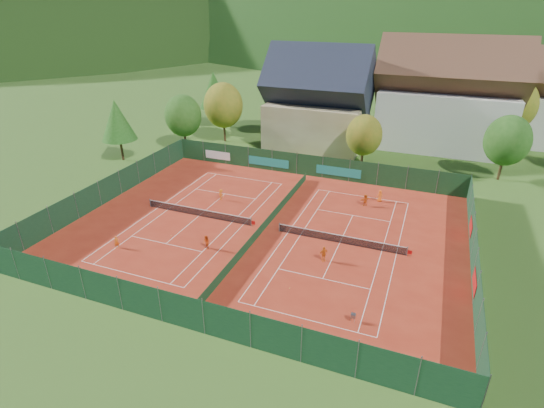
{
  "coord_description": "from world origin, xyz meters",
  "views": [
    {
      "loc": [
        14.9,
        -36.12,
        21.8
      ],
      "look_at": [
        0.0,
        2.0,
        2.0
      ],
      "focal_mm": 28.0,
      "sensor_mm": 36.0,
      "label": 1
    }
  ],
  "objects_px": {
    "hotel_block_b": "(538,103)",
    "player_right_far_b": "(365,200)",
    "player_left_near": "(117,242)",
    "player_right_far_a": "(380,196)",
    "chalet": "(318,104)",
    "hotel_block_a": "(446,101)",
    "ball_hopper": "(353,316)",
    "player_right_near": "(324,254)",
    "player_left_mid": "(206,242)",
    "player_left_far": "(221,195)"
  },
  "relations": [
    {
      "from": "player_left_near",
      "to": "player_right_far_a",
      "type": "height_order",
      "value": "player_right_far_a"
    },
    {
      "from": "player_right_near",
      "to": "player_right_far_a",
      "type": "relative_size",
      "value": 1.06
    },
    {
      "from": "hotel_block_a",
      "to": "player_left_far",
      "type": "height_order",
      "value": "hotel_block_a"
    },
    {
      "from": "ball_hopper",
      "to": "player_right_far_b",
      "type": "bearing_deg",
      "value": 97.68
    },
    {
      "from": "chalet",
      "to": "hotel_block_b",
      "type": "xyz_separation_m",
      "value": [
        33.0,
        14.0,
        -0.01
      ]
    },
    {
      "from": "hotel_block_a",
      "to": "player_right_near",
      "type": "bearing_deg",
      "value": -102.35
    },
    {
      "from": "hotel_block_b",
      "to": "player_right_near",
      "type": "bearing_deg",
      "value": -115.45
    },
    {
      "from": "chalet",
      "to": "ball_hopper",
      "type": "height_order",
      "value": "chalet"
    },
    {
      "from": "player_left_mid",
      "to": "player_left_far",
      "type": "relative_size",
      "value": 1.08
    },
    {
      "from": "chalet",
      "to": "player_left_mid",
      "type": "xyz_separation_m",
      "value": [
        -0.76,
        -35.77,
        -5.89
      ]
    },
    {
      "from": "ball_hopper",
      "to": "player_right_far_a",
      "type": "xyz_separation_m",
      "value": [
        -1.31,
        22.01,
        0.17
      ]
    },
    {
      "from": "hotel_block_b",
      "to": "player_right_far_b",
      "type": "distance_m",
      "value": 40.99
    },
    {
      "from": "player_left_near",
      "to": "player_right_far_a",
      "type": "xyz_separation_m",
      "value": [
        22.16,
        19.91,
        0.09
      ]
    },
    {
      "from": "hotel_block_a",
      "to": "player_right_far_b",
      "type": "height_order",
      "value": "hotel_block_a"
    },
    {
      "from": "player_right_near",
      "to": "player_right_far_b",
      "type": "xyz_separation_m",
      "value": [
        1.47,
        13.11,
        -0.05
      ]
    },
    {
      "from": "chalet",
      "to": "player_right_far_b",
      "type": "relative_size",
      "value": 11.36
    },
    {
      "from": "chalet",
      "to": "hotel_block_a",
      "type": "distance_m",
      "value": 19.94
    },
    {
      "from": "player_left_near",
      "to": "player_right_far_b",
      "type": "distance_m",
      "value": 27.57
    },
    {
      "from": "player_left_near",
      "to": "player_left_mid",
      "type": "bearing_deg",
      "value": -23.11
    },
    {
      "from": "chalet",
      "to": "player_right_far_b",
      "type": "distance_m",
      "value": 24.43
    },
    {
      "from": "chalet",
      "to": "player_left_near",
      "type": "bearing_deg",
      "value": -103.03
    },
    {
      "from": "chalet",
      "to": "player_right_far_a",
      "type": "distance_m",
      "value": 23.73
    },
    {
      "from": "player_right_near",
      "to": "player_right_far_b",
      "type": "bearing_deg",
      "value": 37.52
    },
    {
      "from": "player_right_far_a",
      "to": "player_right_far_b",
      "type": "height_order",
      "value": "player_right_far_a"
    },
    {
      "from": "hotel_block_a",
      "to": "player_left_mid",
      "type": "bearing_deg",
      "value": -115.31
    },
    {
      "from": "ball_hopper",
      "to": "player_right_far_a",
      "type": "relative_size",
      "value": 0.55
    },
    {
      "from": "player_left_far",
      "to": "player_right_far_b",
      "type": "xyz_separation_m",
      "value": [
        16.41,
        4.71,
        0.03
      ]
    },
    {
      "from": "chalet",
      "to": "player_right_near",
      "type": "distance_m",
      "value": 35.7
    },
    {
      "from": "hotel_block_b",
      "to": "ball_hopper",
      "type": "bearing_deg",
      "value": -108.64
    },
    {
      "from": "player_right_far_b",
      "to": "hotel_block_b",
      "type": "bearing_deg",
      "value": -164.85
    },
    {
      "from": "player_right_near",
      "to": "player_right_far_b",
      "type": "relative_size",
      "value": 1.08
    },
    {
      "from": "chalet",
      "to": "player_right_far_a",
      "type": "height_order",
      "value": "chalet"
    },
    {
      "from": "player_right_far_a",
      "to": "player_left_mid",
      "type": "bearing_deg",
      "value": 25.54
    },
    {
      "from": "hotel_block_a",
      "to": "ball_hopper",
      "type": "height_order",
      "value": "hotel_block_a"
    },
    {
      "from": "player_left_far",
      "to": "ball_hopper",
      "type": "bearing_deg",
      "value": 167.92
    },
    {
      "from": "hotel_block_b",
      "to": "ball_hopper",
      "type": "height_order",
      "value": "hotel_block_b"
    },
    {
      "from": "hotel_block_a",
      "to": "ball_hopper",
      "type": "distance_m",
      "value": 47.53
    },
    {
      "from": "chalet",
      "to": "player_right_near",
      "type": "xyz_separation_m",
      "value": [
        10.31,
        -33.68,
        -5.86
      ]
    },
    {
      "from": "hotel_block_b",
      "to": "player_left_near",
      "type": "xyz_separation_m",
      "value": [
        -41.96,
        -52.73,
        -5.99
      ]
    },
    {
      "from": "hotel_block_b",
      "to": "ball_hopper",
      "type": "distance_m",
      "value": 58.17
    },
    {
      "from": "hotel_block_b",
      "to": "chalet",
      "type": "bearing_deg",
      "value": -157.01
    },
    {
      "from": "player_right_near",
      "to": "chalet",
      "type": "bearing_deg",
      "value": 60.93
    },
    {
      "from": "player_left_near",
      "to": "player_right_far_b",
      "type": "height_order",
      "value": "player_right_far_b"
    },
    {
      "from": "hotel_block_b",
      "to": "player_left_mid",
      "type": "bearing_deg",
      "value": -124.15
    },
    {
      "from": "ball_hopper",
      "to": "chalet",
      "type": "bearing_deg",
      "value": 109.57
    },
    {
      "from": "player_right_far_a",
      "to": "player_right_near",
      "type": "bearing_deg",
      "value": 54.01
    },
    {
      "from": "chalet",
      "to": "player_right_far_a",
      "type": "relative_size",
      "value": 11.15
    },
    {
      "from": "hotel_block_b",
      "to": "player_left_near",
      "type": "relative_size",
      "value": 13.64
    },
    {
      "from": "hotel_block_a",
      "to": "player_left_near",
      "type": "height_order",
      "value": "hotel_block_a"
    },
    {
      "from": "chalet",
      "to": "hotel_block_b",
      "type": "bearing_deg",
      "value": 22.99
    }
  ]
}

